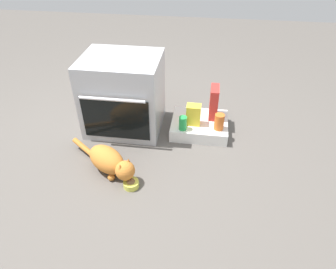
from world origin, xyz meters
TOP-DOWN VIEW (x-y plane):
  - ground at (0.00, 0.00)m, footprint 8.00×8.00m
  - oven at (-0.09, 0.48)m, footprint 0.64×0.57m
  - pantry_cabinet at (0.57, 0.50)m, footprint 0.48×0.41m
  - food_bowl at (0.13, -0.25)m, footprint 0.11×0.11m
  - cat at (-0.05, -0.13)m, footprint 0.60×0.43m
  - snack_bag at (0.52, 0.44)m, footprint 0.12×0.09m
  - cereal_box at (0.68, 0.59)m, footprint 0.07×0.18m
  - sauce_jar at (0.74, 0.40)m, footprint 0.08×0.08m
  - soda_can at (0.44, 0.35)m, footprint 0.07×0.07m

SIDE VIEW (x-z plane):
  - ground at x=0.00m, z-range 0.00..0.00m
  - food_bowl at x=0.13m, z-range -0.01..0.06m
  - pantry_cabinet at x=0.57m, z-range 0.00..0.11m
  - cat at x=-0.05m, z-range 0.01..0.21m
  - soda_can at x=0.44m, z-range 0.11..0.23m
  - sauce_jar at x=0.74m, z-range 0.11..0.25m
  - snack_bag at x=0.52m, z-range 0.11..0.29m
  - cereal_box at x=0.68m, z-range 0.11..0.39m
  - oven at x=-0.09m, z-range 0.00..0.65m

